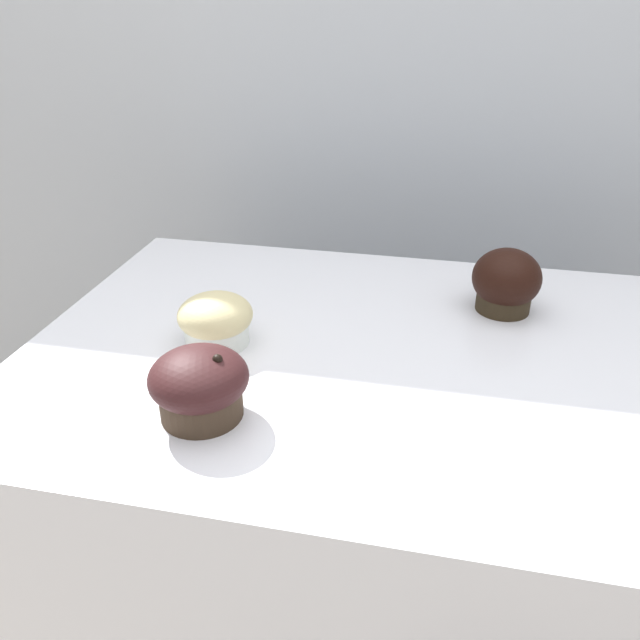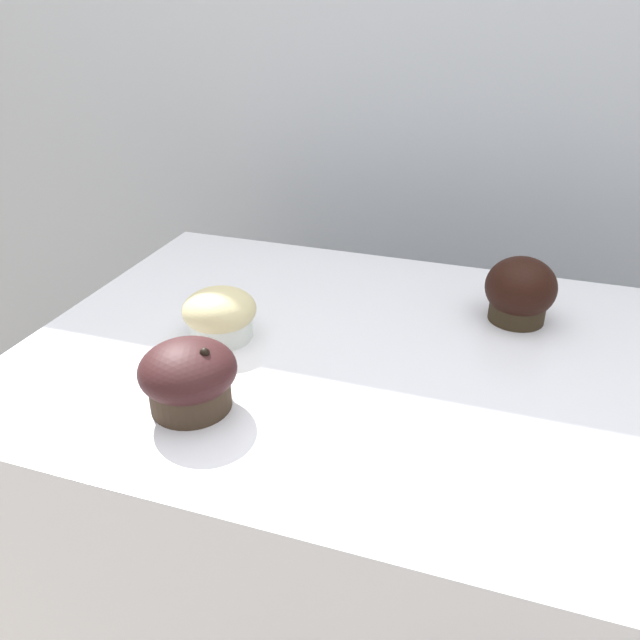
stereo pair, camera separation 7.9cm
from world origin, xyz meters
name	(u,v)px [view 1 (the left image)]	position (x,y,z in m)	size (l,w,h in m)	color
wall_back	(432,219)	(0.00, 0.60, 0.90)	(3.20, 0.10, 1.80)	#B2B7BC
display_counter	(390,593)	(0.00, 0.00, 0.46)	(1.00, 0.64, 0.92)	silver
muffin_front_center	(216,320)	(-0.25, -0.02, 0.96)	(0.10, 0.10, 0.07)	white
muffin_back_left	(199,384)	(-0.21, -0.18, 0.96)	(0.11, 0.11, 0.08)	#3C2C1F
muffin_back_right	(506,282)	(0.12, 0.15, 0.97)	(0.10, 0.10, 0.09)	#2E2315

